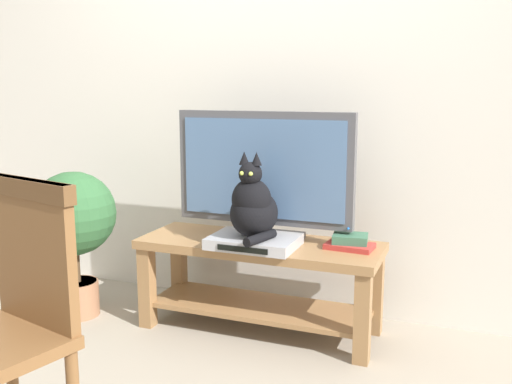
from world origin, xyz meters
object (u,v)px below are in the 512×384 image
Objects in this scene: tv at (264,173)px; book_stack at (350,242)px; tv_stand at (260,269)px; wooden_chair at (8,313)px; media_box at (254,241)px; cat at (253,207)px; potted_plant at (74,222)px.

book_stack is (0.45, -0.01, -0.31)m from tv.
tv_stand is 1.33× the size of tv.
book_stack is at bearing 5.52° from tv_stand.
media_box is at bearing 74.92° from wooden_chair.
tv is at bearing 93.40° from cat.
tv is 0.97× the size of wooden_chair.
cat is 1.26m from wooden_chair.
cat is 0.44× the size of wooden_chair.
potted_plant is (-0.99, -0.24, -0.28)m from tv.
tv is 2.21× the size of cat.
tv reaches higher than potted_plant.
tv reaches higher than wooden_chair.
potted_plant reaches higher than media_box.
tv_stand is 2.93× the size of cat.
book_stack is 1.46m from potted_plant.
media_box is at bearing 94.89° from cat.
tv_stand is 0.48m from book_stack.
book_stack is (0.44, 0.14, 0.00)m from media_box.
tv is 3.94× the size of book_stack.
cat is 1.01m from potted_plant.
cat reaches higher than potted_plant.
potted_plant is (-0.99, -0.18, 0.20)m from tv_stand.
wooden_chair reaches higher than book_stack.
tv_stand is 1.53× the size of potted_plant.
tv_stand is 2.93× the size of media_box.
book_stack reaches higher than tv_stand.
tv reaches higher than media_box.
book_stack is at bearing -1.67° from tv.
book_stack is (0.44, 0.16, -0.17)m from cat.
media_box reaches higher than tv_stand.
tv is at bearing 89.98° from tv_stand.
tv reaches higher than cat.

